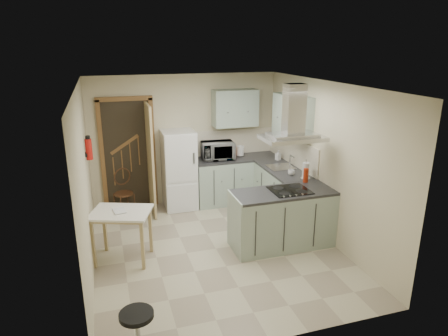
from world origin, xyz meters
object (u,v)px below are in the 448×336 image
object	(u,v)px
fridge	(179,170)
extractor_hood	(293,138)
peninsula	(282,218)
stool	(138,332)
drop_leaf_table	(123,236)
bentwood_chair	(124,194)
microwave	(218,151)

from	to	relation	value
fridge	extractor_hood	bearing A→B (deg)	-56.21
peninsula	stool	bearing A→B (deg)	-145.24
fridge	stool	bearing A→B (deg)	-107.62
fridge	drop_leaf_table	size ratio (longest dim) A/B	1.83
extractor_hood	bentwood_chair	xyz separation A→B (m)	(-2.37, 2.00, -1.34)
microwave	drop_leaf_table	bearing A→B (deg)	-134.70
peninsula	extractor_hood	world-z (taller)	extractor_hood
fridge	drop_leaf_table	world-z (taller)	fridge
drop_leaf_table	fridge	bearing A→B (deg)	75.58
extractor_hood	drop_leaf_table	distance (m)	2.84
extractor_hood	stool	xyz separation A→B (m)	(-2.48, -1.65, -1.48)
stool	extractor_hood	bearing A→B (deg)	33.66
bentwood_chair	microwave	bearing A→B (deg)	-23.95
peninsula	microwave	world-z (taller)	microwave
bentwood_chair	stool	size ratio (longest dim) A/B	1.63
fridge	bentwood_chair	world-z (taller)	fridge
extractor_hood	stool	size ratio (longest dim) A/B	1.91
extractor_hood	bentwood_chair	world-z (taller)	extractor_hood
fridge	peninsula	distance (m)	2.35
drop_leaf_table	stool	distance (m)	1.93
peninsula	fridge	bearing A→B (deg)	121.74
stool	bentwood_chair	bearing A→B (deg)	88.32
peninsula	bentwood_chair	world-z (taller)	peninsula
drop_leaf_table	bentwood_chair	size ratio (longest dim) A/B	1.07
stool	microwave	distance (m)	4.19
fridge	peninsula	world-z (taller)	fridge
stool	peninsula	bearing A→B (deg)	34.76
fridge	extractor_hood	distance (m)	2.57
peninsula	bentwood_chair	bearing A→B (deg)	138.69
extractor_hood	fridge	bearing A→B (deg)	123.79
extractor_hood	microwave	distance (m)	2.16
drop_leaf_table	stool	size ratio (longest dim) A/B	1.74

